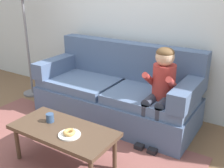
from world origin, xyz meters
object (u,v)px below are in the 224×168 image
at_px(couch, 117,93).
at_px(person_child, 161,86).
at_px(coffee_table, 63,133).
at_px(mug, 50,118).
at_px(donut, 69,132).
at_px(toy_controller, 51,128).

xyz_separation_m(couch, person_child, (0.70, -0.21, 0.32)).
bearing_deg(couch, coffee_table, -85.22).
relative_size(coffee_table, mug, 11.86).
height_order(donut, mug, mug).
relative_size(coffee_table, toy_controller, 4.72).
height_order(person_child, donut, person_child).
height_order(coffee_table, toy_controller, coffee_table).
distance_m(donut, mug, 0.35).
distance_m(coffee_table, mug, 0.23).
distance_m(couch, coffee_table, 1.19).
xyz_separation_m(donut, mug, (-0.34, 0.10, 0.01)).
relative_size(mug, toy_controller, 0.40).
xyz_separation_m(coffee_table, mug, (-0.21, 0.04, 0.09)).
bearing_deg(coffee_table, mug, 170.04).
bearing_deg(toy_controller, couch, 22.53).
xyz_separation_m(coffee_table, person_child, (0.60, 0.97, 0.30)).
bearing_deg(mug, coffee_table, -9.96).
relative_size(person_child, toy_controller, 4.87).
bearing_deg(mug, toy_controller, 136.33).
distance_m(coffee_table, toy_controller, 0.82).
distance_m(person_child, mug, 1.25).
distance_m(couch, toy_controller, 0.98).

